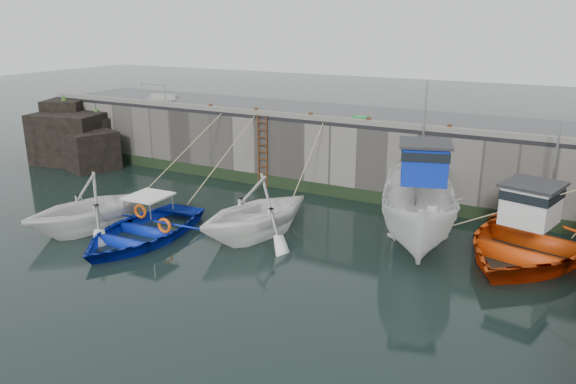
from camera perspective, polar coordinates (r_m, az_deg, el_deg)
The scene contains 22 objects.
ground at distance 16.81m, azimuth -14.55°, elevation -8.76°, with size 120.00×120.00×0.00m, color black.
quay_back at distance 26.25m, azimuth 4.10°, elevation 4.58°, with size 30.00×5.00×3.00m, color slate.
road_back at distance 25.95m, azimuth 4.17°, elevation 7.99°, with size 30.00×5.00×0.16m, color black.
kerb_back at distance 23.84m, azimuth 1.78°, elevation 7.65°, with size 30.00×0.30×0.20m, color slate.
algae_back at distance 24.35m, azimuth 1.51°, elevation 0.58°, with size 30.00×0.08×0.50m, color black.
rock_outcrop at distance 31.45m, azimuth -20.71°, elevation 5.17°, with size 5.85×4.24×3.41m.
ladder at distance 24.92m, azimuth -2.61°, elevation 4.15°, with size 0.51×0.08×3.20m.
boat_near_white at distance 21.24m, azimuth -19.46°, elevation -3.66°, with size 3.87×4.49×2.36m, color white.
boat_near_white_rope at distance 24.73m, azimuth -10.65°, elevation -0.06°, with size 0.04×5.92×3.10m, color tan, non-canonical shape.
boat_near_blue at distance 19.89m, azimuth -14.64°, elevation -4.62°, with size 3.83×5.36×1.11m, color #0C25B5.
boat_near_blue_rope at distance 23.54m, azimuth -6.30°, elevation -0.74°, with size 0.04×5.69×3.10m, color tan, non-canonical shape.
boat_near_blacktrim at distance 19.52m, azimuth -3.25°, elevation -4.49°, with size 4.04×4.68×2.47m, color white.
boat_near_blacktrim_rope at distance 22.77m, azimuth 2.06°, elevation -1.27°, with size 0.04×3.93×3.10m, color tan, non-canonical shape.
boat_far_white at distance 19.28m, azimuth 13.24°, elevation -1.77°, with size 4.44×7.13×5.58m.
boat_far_orange at distance 19.60m, azimuth 23.57°, elevation -4.33°, with size 6.81×8.35×4.52m.
fish_crate at distance 23.19m, azimuth 7.38°, elevation 7.33°, with size 0.60×0.39×0.27m, color #188431.
railing at distance 29.64m, azimuth -12.63°, elevation 9.31°, with size 1.60×1.05×1.00m.
bollard_a at distance 26.54m, azimuth -7.88°, elevation 8.55°, with size 0.18×0.18×0.28m, color #3F1E0F.
bollard_b at distance 25.14m, azimuth -3.24°, elevation 8.21°, with size 0.18×0.18×0.28m, color #3F1E0F.
bollard_c at distance 23.83m, azimuth 2.32°, elevation 7.74°, with size 0.18×0.18×0.28m, color #3F1E0F.
bollard_d at distance 22.80m, azimuth 8.21°, elevation 7.15°, with size 0.18×0.18×0.28m, color #3F1E0F.
bollard_e at distance 21.90m, azimuth 16.09°, elevation 6.25°, with size 0.18×0.18×0.28m, color #3F1E0F.
Camera 1 is at (10.71, -10.78, 7.18)m, focal length 35.00 mm.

